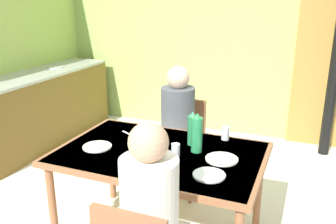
{
  "coord_description": "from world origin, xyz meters",
  "views": [
    {
      "loc": [
        1.26,
        -2.28,
        1.79
      ],
      "look_at": [
        0.32,
        0.02,
        0.99
      ],
      "focal_mm": 38.56,
      "sensor_mm": 36.0,
      "label": 1
    }
  ],
  "objects_px": {
    "person_far_diner": "(177,115)",
    "water_bottle_green_near": "(197,134)",
    "kitchen_counter": "(42,107)",
    "chair_far_diner": "(182,139)",
    "person_near_diner": "(151,202)",
    "dining_table": "(160,160)",
    "serving_bowl_center": "(150,164)",
    "water_bottle_green_far": "(192,129)"
  },
  "relations": [
    {
      "from": "serving_bowl_center",
      "to": "dining_table",
      "type": "bearing_deg",
      "value": 99.67
    },
    {
      "from": "dining_table",
      "to": "kitchen_counter",
      "type": "bearing_deg",
      "value": 149.35
    },
    {
      "from": "dining_table",
      "to": "chair_far_diner",
      "type": "xyz_separation_m",
      "value": [
        -0.13,
        0.83,
        -0.17
      ]
    },
    {
      "from": "water_bottle_green_near",
      "to": "serving_bowl_center",
      "type": "relative_size",
      "value": 1.68
    },
    {
      "from": "person_near_diner",
      "to": "person_far_diner",
      "type": "distance_m",
      "value": 1.43
    },
    {
      "from": "water_bottle_green_near",
      "to": "serving_bowl_center",
      "type": "xyz_separation_m",
      "value": [
        -0.19,
        -0.36,
        -0.11
      ]
    },
    {
      "from": "dining_table",
      "to": "person_near_diner",
      "type": "height_order",
      "value": "person_near_diner"
    },
    {
      "from": "kitchen_counter",
      "to": "serving_bowl_center",
      "type": "relative_size",
      "value": 12.65
    },
    {
      "from": "person_far_diner",
      "to": "serving_bowl_center",
      "type": "bearing_deg",
      "value": 100.39
    },
    {
      "from": "kitchen_counter",
      "to": "water_bottle_green_near",
      "type": "height_order",
      "value": "water_bottle_green_near"
    },
    {
      "from": "dining_table",
      "to": "water_bottle_green_near",
      "type": "height_order",
      "value": "water_bottle_green_near"
    },
    {
      "from": "chair_far_diner",
      "to": "person_far_diner",
      "type": "xyz_separation_m",
      "value": [
        -0.0,
        -0.14,
        0.28
      ]
    },
    {
      "from": "person_near_diner",
      "to": "serving_bowl_center",
      "type": "distance_m",
      "value": 0.48
    },
    {
      "from": "dining_table",
      "to": "chair_far_diner",
      "type": "height_order",
      "value": "chair_far_diner"
    },
    {
      "from": "water_bottle_green_far",
      "to": "serving_bowl_center",
      "type": "relative_size",
      "value": 1.51
    },
    {
      "from": "chair_far_diner",
      "to": "water_bottle_green_far",
      "type": "relative_size",
      "value": 3.4
    },
    {
      "from": "kitchen_counter",
      "to": "chair_far_diner",
      "type": "distance_m",
      "value": 2.1
    },
    {
      "from": "serving_bowl_center",
      "to": "kitchen_counter",
      "type": "bearing_deg",
      "value": 145.13
    },
    {
      "from": "person_near_diner",
      "to": "dining_table",
      "type": "bearing_deg",
      "value": 109.52
    },
    {
      "from": "person_near_diner",
      "to": "chair_far_diner",
      "type": "bearing_deg",
      "value": 103.88
    },
    {
      "from": "serving_bowl_center",
      "to": "person_near_diner",
      "type": "bearing_deg",
      "value": -65.11
    },
    {
      "from": "dining_table",
      "to": "water_bottle_green_far",
      "type": "xyz_separation_m",
      "value": [
        0.17,
        0.21,
        0.19
      ]
    },
    {
      "from": "water_bottle_green_near",
      "to": "water_bottle_green_far",
      "type": "height_order",
      "value": "water_bottle_green_near"
    },
    {
      "from": "person_far_diner",
      "to": "person_near_diner",
      "type": "bearing_deg",
      "value": 105.18
    },
    {
      "from": "person_near_diner",
      "to": "serving_bowl_center",
      "type": "relative_size",
      "value": 4.53
    },
    {
      "from": "serving_bowl_center",
      "to": "person_far_diner",
      "type": "bearing_deg",
      "value": 100.39
    },
    {
      "from": "chair_far_diner",
      "to": "water_bottle_green_near",
      "type": "distance_m",
      "value": 0.9
    },
    {
      "from": "person_near_diner",
      "to": "person_far_diner",
      "type": "height_order",
      "value": "same"
    },
    {
      "from": "person_far_diner",
      "to": "serving_bowl_center",
      "type": "distance_m",
      "value": 0.96
    },
    {
      "from": "person_far_diner",
      "to": "water_bottle_green_near",
      "type": "distance_m",
      "value": 0.7
    },
    {
      "from": "water_bottle_green_near",
      "to": "water_bottle_green_far",
      "type": "bearing_deg",
      "value": 122.08
    },
    {
      "from": "person_near_diner",
      "to": "water_bottle_green_near",
      "type": "xyz_separation_m",
      "value": [
        -0.01,
        0.79,
        0.09
      ]
    },
    {
      "from": "kitchen_counter",
      "to": "person_far_diner",
      "type": "xyz_separation_m",
      "value": [
        2.05,
        -0.6,
        0.33
      ]
    },
    {
      "from": "kitchen_counter",
      "to": "person_near_diner",
      "type": "relative_size",
      "value": 2.79
    },
    {
      "from": "kitchen_counter",
      "to": "dining_table",
      "type": "bearing_deg",
      "value": -30.65
    },
    {
      "from": "chair_far_diner",
      "to": "person_near_diner",
      "type": "bearing_deg",
      "value": 103.88
    },
    {
      "from": "person_near_diner",
      "to": "serving_bowl_center",
      "type": "bearing_deg",
      "value": 114.89
    },
    {
      "from": "kitchen_counter",
      "to": "water_bottle_green_near",
      "type": "relative_size",
      "value": 7.52
    },
    {
      "from": "water_bottle_green_near",
      "to": "person_near_diner",
      "type": "bearing_deg",
      "value": -89.49
    },
    {
      "from": "dining_table",
      "to": "serving_bowl_center",
      "type": "distance_m",
      "value": 0.28
    },
    {
      "from": "water_bottle_green_near",
      "to": "water_bottle_green_far",
      "type": "xyz_separation_m",
      "value": [
        -0.07,
        0.11,
        -0.02
      ]
    },
    {
      "from": "person_far_diner",
      "to": "water_bottle_green_near",
      "type": "bearing_deg",
      "value": 121.92
    }
  ]
}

